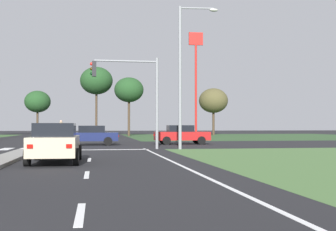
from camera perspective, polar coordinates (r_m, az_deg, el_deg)
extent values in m
plane|color=black|center=(34.74, -15.50, -3.69)|extent=(200.00, 200.00, 0.00)
cube|color=#2D4C28|center=(62.91, 10.95, -2.63)|extent=(35.00, 35.00, 0.01)
cube|color=#ADA89E|center=(59.64, -12.90, -2.63)|extent=(1.20, 36.00, 0.14)
cube|color=silver|center=(7.67, -11.16, -12.24)|extent=(0.14, 2.00, 0.01)
cube|color=silver|center=(13.61, -10.33, -7.45)|extent=(0.14, 2.00, 0.01)
cube|color=silver|center=(19.59, -10.02, -5.57)|extent=(0.14, 2.00, 0.01)
cube|color=silver|center=(16.86, 1.38, -6.28)|extent=(0.14, 24.00, 0.01)
cube|color=silver|center=(27.55, -9.18, -4.34)|extent=(6.40, 0.50, 0.01)
cube|color=silver|center=(29.86, -20.03, -4.04)|extent=(0.70, 2.80, 0.01)
cube|color=silver|center=(29.67, -17.84, -4.08)|extent=(0.70, 2.80, 0.01)
cube|color=silver|center=(29.52, -15.63, -4.11)|extent=(0.70, 2.80, 0.01)
cube|color=silver|center=(29.42, -13.39, -4.13)|extent=(0.70, 2.80, 0.01)
cube|color=#BCAD8E|center=(18.29, -14.19, -3.73)|extent=(1.73, 4.59, 0.73)
cube|color=black|center=(18.12, -14.22, -1.78)|extent=(1.52, 2.11, 0.52)
cube|color=red|center=(16.06, -17.24, -3.79)|extent=(0.20, 0.04, 0.14)
cube|color=red|center=(15.93, -12.54, -3.84)|extent=(0.20, 0.04, 0.14)
cylinder|color=black|center=(19.86, -16.34, -4.57)|extent=(0.22, 0.64, 0.64)
cylinder|color=black|center=(19.72, -11.32, -4.62)|extent=(0.22, 0.64, 0.64)
cylinder|color=black|center=(16.95, -17.56, -5.13)|extent=(0.22, 0.64, 0.64)
cylinder|color=black|center=(16.79, -11.67, -5.20)|extent=(0.22, 0.64, 0.64)
cube|color=#161E47|center=(34.25, -9.97, -2.69)|extent=(4.22, 1.75, 0.64)
cube|color=black|center=(34.24, -9.72, -1.72)|extent=(1.94, 1.54, 0.52)
cube|color=red|center=(33.63, -6.35, -2.62)|extent=(0.04, 0.20, 0.14)
cube|color=red|center=(34.95, -6.46, -2.57)|extent=(0.04, 0.20, 0.14)
cylinder|color=black|center=(33.43, -12.31, -3.25)|extent=(0.64, 0.22, 0.64)
cylinder|color=black|center=(35.17, -12.16, -3.16)|extent=(0.64, 0.22, 0.64)
cylinder|color=black|center=(33.40, -7.67, -3.28)|extent=(0.64, 0.22, 0.64)
cylinder|color=black|center=(35.14, -7.75, -3.18)|extent=(0.64, 0.22, 0.64)
cube|color=#A31919|center=(35.54, 1.80, -2.63)|extent=(4.32, 1.72, 0.67)
cube|color=black|center=(35.50, 1.56, -1.67)|extent=(1.99, 1.52, 0.52)
cube|color=red|center=(35.83, -1.83, -2.51)|extent=(0.04, 0.20, 0.14)
cube|color=red|center=(34.54, -1.54, -2.56)|extent=(0.04, 0.20, 0.14)
cylinder|color=black|center=(36.68, 3.66, -3.11)|extent=(0.64, 0.22, 0.64)
cylinder|color=black|center=(35.00, 4.29, -3.19)|extent=(0.64, 0.22, 0.64)
cylinder|color=black|center=(36.16, -0.62, -3.14)|extent=(0.64, 0.22, 0.64)
cylinder|color=black|center=(34.46, -0.18, -3.23)|extent=(0.64, 0.22, 0.64)
cylinder|color=gray|center=(28.21, -1.42, 1.56)|extent=(0.18, 0.18, 5.77)
cylinder|color=gray|center=(28.27, -5.39, 6.93)|extent=(3.93, 0.12, 0.12)
cube|color=black|center=(28.13, -9.41, 5.91)|extent=(0.26, 0.32, 0.95)
sphere|color=red|center=(28.17, -9.74, 6.51)|extent=(0.20, 0.20, 0.20)
sphere|color=#3A2405|center=(28.13, -9.74, 5.91)|extent=(0.20, 0.20, 0.20)
sphere|color=black|center=(28.10, -9.74, 5.30)|extent=(0.20, 0.20, 0.20)
cylinder|color=gray|center=(28.01, 1.54, 4.87)|extent=(0.20, 0.20, 8.97)
cylinder|color=gray|center=(28.93, 3.71, 13.52)|extent=(2.14, 0.31, 0.10)
ellipsoid|color=#B2B2A8|center=(29.05, 5.86, 13.25)|extent=(0.56, 0.28, 0.20)
cylinder|color=#232833|center=(47.54, -13.51, -2.39)|extent=(0.16, 0.16, 0.82)
cylinder|color=#9E8966|center=(47.53, -13.51, -1.39)|extent=(0.34, 0.34, 0.85)
sphere|color=tan|center=(47.54, -13.50, -0.73)|extent=(0.24, 0.24, 0.24)
cylinder|color=red|center=(56.72, 3.59, 3.13)|extent=(0.28, 0.28, 11.74)
cube|color=red|center=(57.63, 3.58, 9.76)|extent=(1.80, 0.30, 1.60)
torus|color=yellow|center=(57.70, 3.15, 9.74)|extent=(0.96, 0.16, 0.96)
torus|color=yellow|center=(57.88, 3.93, 9.71)|extent=(0.96, 0.16, 0.96)
cylinder|color=#423323|center=(68.68, -16.35, -0.82)|extent=(0.31, 0.31, 4.01)
ellipsoid|color=#1E421E|center=(68.77, -16.33, 1.72)|extent=(3.80, 3.80, 3.23)
cylinder|color=#423323|center=(64.10, -5.02, -0.18)|extent=(0.33, 0.33, 5.48)
ellipsoid|color=#1E421E|center=(64.30, -5.01, 3.29)|extent=(4.20, 4.20, 3.57)
cylinder|color=#423323|center=(66.90, -9.14, 0.37)|extent=(0.33, 0.33, 6.85)
ellipsoid|color=#1E421E|center=(67.21, -9.13, 4.42)|extent=(4.81, 4.81, 4.09)
cylinder|color=#423323|center=(71.17, 5.83, -0.80)|extent=(0.38, 0.38, 4.21)
ellipsoid|color=#4C4728|center=(71.28, 5.82, 1.91)|extent=(4.61, 4.61, 3.92)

